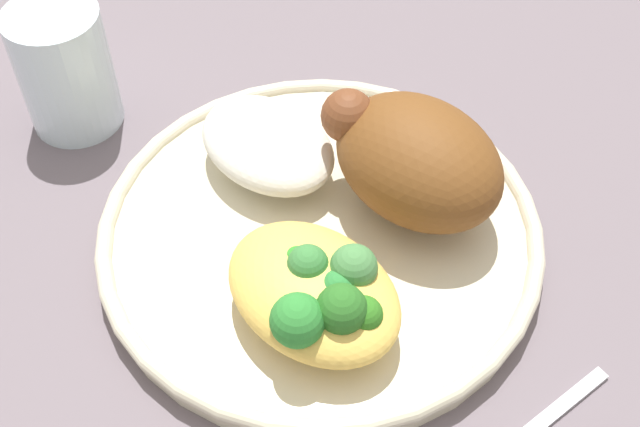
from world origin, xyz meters
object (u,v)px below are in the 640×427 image
(plate, at_px, (320,234))
(roasted_chicken, at_px, (414,159))
(rice_pile, at_px, (267,144))
(water_glass, at_px, (65,69))
(mac_cheese_with_broccoli, at_px, (317,292))

(plate, relative_size, roasted_chicken, 2.32)
(roasted_chicken, height_order, rice_pile, roasted_chicken)
(rice_pile, xyz_separation_m, water_glass, (0.15, 0.06, 0.01))
(plate, height_order, water_glass, water_glass)
(mac_cheese_with_broccoli, bearing_deg, roasted_chicken, -78.31)
(plate, distance_m, rice_pile, 0.07)
(rice_pile, height_order, mac_cheese_with_broccoli, mac_cheese_with_broccoli)
(plate, bearing_deg, mac_cheese_with_broccoli, 133.99)
(rice_pile, bearing_deg, mac_cheese_with_broccoli, 150.70)
(roasted_chicken, relative_size, water_glass, 1.32)
(roasted_chicken, distance_m, water_glass, 0.25)
(roasted_chicken, bearing_deg, water_glass, 23.30)
(mac_cheese_with_broccoli, distance_m, water_glass, 0.25)
(roasted_chicken, relative_size, rice_pile, 1.21)
(water_glass, bearing_deg, mac_cheese_with_broccoli, 179.06)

